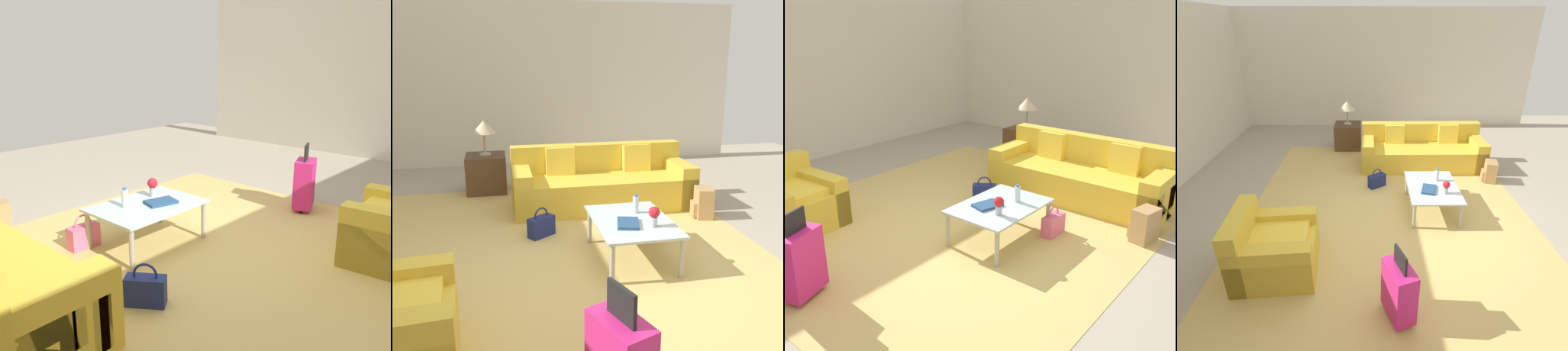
% 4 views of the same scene
% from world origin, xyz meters
% --- Properties ---
extents(ground_plane, '(12.00, 12.00, 0.00)m').
position_xyz_m(ground_plane, '(0.00, 0.00, 0.00)').
color(ground_plane, '#A89E89').
extents(area_rug, '(5.20, 4.40, 0.01)m').
position_xyz_m(area_rug, '(0.60, 0.20, 0.00)').
color(area_rug, tan).
rests_on(area_rug, ground).
extents(coffee_table, '(1.09, 0.78, 0.43)m').
position_xyz_m(coffee_table, '(0.40, -0.50, 0.38)').
color(coffee_table, silver).
rests_on(coffee_table, ground).
extents(water_bottle, '(0.06, 0.06, 0.20)m').
position_xyz_m(water_bottle, '(0.60, -0.60, 0.52)').
color(water_bottle, silver).
rests_on(water_bottle, coffee_table).
extents(coffee_table_book, '(0.35, 0.28, 0.03)m').
position_xyz_m(coffee_table_book, '(0.28, -0.42, 0.45)').
color(coffee_table_book, navy).
rests_on(coffee_table_book, coffee_table).
extents(flower_vase, '(0.11, 0.11, 0.21)m').
position_xyz_m(flower_vase, '(0.18, -0.65, 0.55)').
color(flower_vase, '#B2B7BC').
rests_on(flower_vase, coffee_table).
extents(suitcase_magenta, '(0.45, 0.34, 0.85)m').
position_xyz_m(suitcase_magenta, '(-1.60, 0.20, 0.36)').
color(suitcase_magenta, '#D12375').
rests_on(suitcase_magenta, ground).
extents(handbag_navy, '(0.30, 0.34, 0.36)m').
position_xyz_m(handbag_navy, '(1.19, 0.35, 0.13)').
color(handbag_navy, navy).
rests_on(handbag_navy, ground).
extents(handbag_pink, '(0.32, 0.14, 0.36)m').
position_xyz_m(handbag_pink, '(0.90, -0.91, 0.13)').
color(handbag_pink, pink).
rests_on(handbag_pink, ground).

